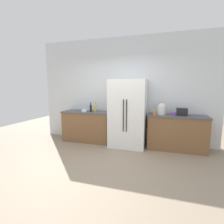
{
  "coord_description": "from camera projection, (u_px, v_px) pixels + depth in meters",
  "views": [
    {
      "loc": [
        1.13,
        -2.91,
        1.58
      ],
      "look_at": [
        0.09,
        0.48,
        1.07
      ],
      "focal_mm": 26.97,
      "sensor_mm": 36.0,
      "label": 1
    }
  ],
  "objects": [
    {
      "name": "bottle_b",
      "position": [
        95.0,
        108.0,
        4.97
      ],
      "size": [
        0.06,
        0.06,
        0.26
      ],
      "color": "yellow",
      "rests_on": "counter_left"
    },
    {
      "name": "kitchen_back_panel",
      "position": [
        124.0,
        91.0,
        4.93
      ],
      "size": [
        5.18,
        0.1,
        3.01
      ],
      "primitive_type": "cube",
      "color": "silver",
      "rests_on": "ground_plane"
    },
    {
      "name": "cup_b",
      "position": [
        154.0,
        113.0,
        4.3
      ],
      "size": [
        0.07,
        0.07,
        0.1
      ],
      "primitive_type": "cylinder",
      "color": "orange",
      "rests_on": "counter_right"
    },
    {
      "name": "bottle_a",
      "position": [
        91.0,
        108.0,
        4.9
      ],
      "size": [
        0.06,
        0.06,
        0.27
      ],
      "color": "black",
      "rests_on": "counter_left"
    },
    {
      "name": "counter_right",
      "position": [
        176.0,
        132.0,
        4.32
      ],
      "size": [
        1.45,
        0.6,
        0.9
      ],
      "color": "brown",
      "rests_on": "ground_plane"
    },
    {
      "name": "refrigerator",
      "position": [
        128.0,
        113.0,
        4.54
      ],
      "size": [
        0.95,
        0.75,
        1.8
      ],
      "color": "white",
      "rests_on": "ground_plane"
    },
    {
      "name": "cup_a",
      "position": [
        174.0,
        114.0,
        4.23
      ],
      "size": [
        0.09,
        0.09,
        0.08
      ],
      "primitive_type": "cylinder",
      "color": "purple",
      "rests_on": "counter_right"
    },
    {
      "name": "ground_plane",
      "position": [
        101.0,
        169.0,
        3.31
      ],
      "size": [
        10.36,
        10.36,
        0.0
      ],
      "primitive_type": "plane",
      "color": "gray"
    },
    {
      "name": "rice_cooker",
      "position": [
        162.0,
        109.0,
        4.37
      ],
      "size": [
        0.23,
        0.23,
        0.3
      ],
      "color": "silver",
      "rests_on": "counter_right"
    },
    {
      "name": "toaster",
      "position": [
        182.0,
        112.0,
        4.23
      ],
      "size": [
        0.26,
        0.16,
        0.19
      ],
      "primitive_type": "cube",
      "color": "black",
      "rests_on": "counter_right"
    },
    {
      "name": "bowl_a",
      "position": [
        84.0,
        111.0,
        4.87
      ],
      "size": [
        0.16,
        0.16,
        0.07
      ],
      "primitive_type": "cylinder",
      "color": "white",
      "rests_on": "counter_left"
    },
    {
      "name": "counter_left",
      "position": [
        87.0,
        126.0,
        5.05
      ],
      "size": [
        1.43,
        0.6,
        0.9
      ],
      "color": "brown",
      "rests_on": "ground_plane"
    }
  ]
}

